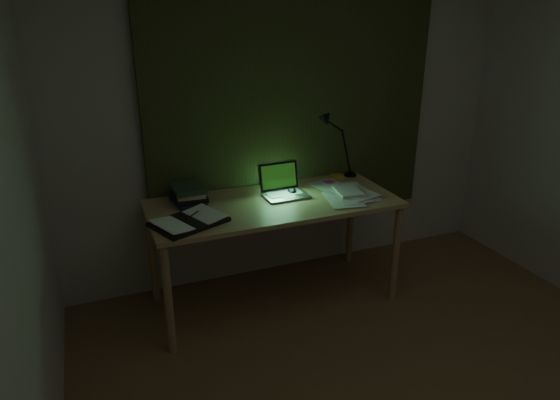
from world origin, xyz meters
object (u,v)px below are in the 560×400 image
Objects in this scene: book_stack at (188,194)px; loose_papers at (340,192)px; laptop at (286,182)px; open_textbook at (189,221)px; desk_lamp at (352,144)px; desk at (274,252)px.

book_stack is 0.62× the size of loose_papers.
book_stack is 1.05m from loose_papers.
laptop is at bearing 167.62° from loose_papers.
open_textbook is 0.35m from book_stack.
open_textbook is 1.07× the size of loose_papers.
book_stack is 0.47× the size of desk_lamp.
open_textbook is at bearing -173.36° from loose_papers.
loose_papers is at bearing -11.51° from book_stack.
book_stack reaches higher than open_textbook.
laptop is 0.81× the size of open_textbook.
book_stack is (-0.65, 0.13, -0.04)m from laptop.
desk_lamp is (0.27, 0.32, 0.25)m from loose_papers.
laptop reaches higher than open_textbook.
open_textbook is 0.82× the size of desk_lamp.
desk is at bearing 176.78° from loose_papers.
loose_papers is at bearing -16.05° from open_textbook.
book_stack reaches higher than loose_papers.
desk_lamp reaches higher than loose_papers.
desk is at bearing -8.38° from open_textbook.
desk is 4.32× the size of loose_papers.
desk_lamp reaches higher than desk.
book_stack reaches higher than desk.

